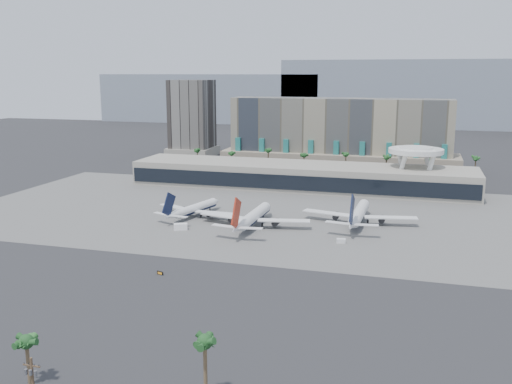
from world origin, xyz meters
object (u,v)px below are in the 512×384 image
(airliner_centre, at_px, (253,217))
(service_vehicle_a, at_px, (181,227))
(airliner_right, at_px, (359,214))
(service_vehicle_b, at_px, (341,241))
(taxiway_sign, at_px, (160,273))
(airliner_left, at_px, (194,209))

(airliner_centre, distance_m, service_vehicle_a, 27.10)
(airliner_right, xyz_separation_m, service_vehicle_b, (-2.97, -26.84, -3.19))
(airliner_right, bearing_deg, airliner_centre, -156.44)
(airliner_right, height_order, service_vehicle_b, airliner_right)
(service_vehicle_b, bearing_deg, taxiway_sign, -144.11)
(service_vehicle_a, xyz_separation_m, taxiway_sign, (13.34, -45.60, -0.70))
(taxiway_sign, bearing_deg, airliner_right, 74.17)
(airliner_right, distance_m, service_vehicle_b, 27.19)
(airliner_centre, xyz_separation_m, airliner_right, (37.64, 15.24, 0.08))
(airliner_right, xyz_separation_m, service_vehicle_a, (-62.12, -26.55, -2.77))
(airliner_right, distance_m, taxiway_sign, 87.16)
(airliner_centre, bearing_deg, taxiway_sign, -99.59)
(airliner_left, xyz_separation_m, service_vehicle_b, (61.88, -20.18, -2.48))
(airliner_centre, bearing_deg, service_vehicle_b, -17.02)
(airliner_right, height_order, service_vehicle_a, airliner_right)
(airliner_left, bearing_deg, airliner_centre, -3.11)
(service_vehicle_b, bearing_deg, airliner_right, 74.89)
(airliner_centre, bearing_deg, airliner_right, 23.52)
(service_vehicle_b, bearing_deg, airliner_left, 153.15)
(service_vehicle_a, bearing_deg, service_vehicle_b, -25.00)
(airliner_right, xyz_separation_m, taxiway_sign, (-48.78, -72.14, -3.47))
(airliner_left, bearing_deg, service_vehicle_b, -3.69)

